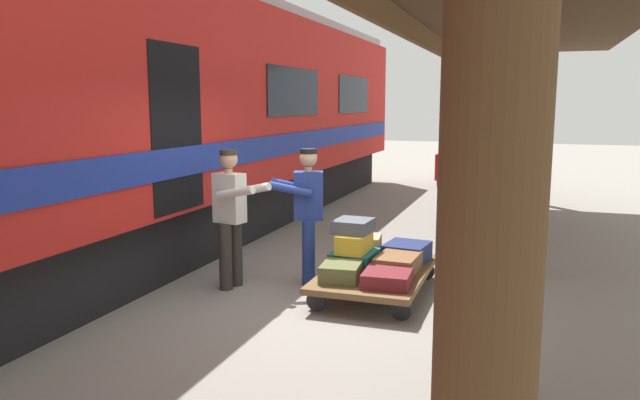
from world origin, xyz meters
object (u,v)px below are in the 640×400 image
at_px(suitcase_slate_roller, 353,226).
at_px(suitcase_maroon_trunk, 388,278).
at_px(luggage_cart, 376,274).
at_px(suitcase_brown_leather, 398,264).
at_px(suitcase_teal_softside, 354,260).
at_px(suitcase_tan_vintage, 366,247).
at_px(porter_by_door, 231,214).
at_px(baggage_tug, 460,163).
at_px(train_car, 75,119).
at_px(suitcase_navy_fabric, 407,252).
at_px(suitcase_yellow_case, 354,242).
at_px(porter_in_overalls, 307,211).
at_px(suitcase_olive_duffel, 341,272).

bearing_deg(suitcase_slate_roller, suitcase_maroon_trunk, 134.33).
bearing_deg(luggage_cart, suitcase_brown_leather, 180.00).
height_order(suitcase_teal_softside, suitcase_tan_vintage, suitcase_tan_vintage).
xyz_separation_m(suitcase_slate_roller, porter_by_door, (1.44, 0.36, 0.12)).
xyz_separation_m(luggage_cart, baggage_tug, (0.16, -10.23, 0.38)).
relative_size(train_car, luggage_cart, 11.08).
bearing_deg(porter_by_door, luggage_cart, -169.04).
xyz_separation_m(suitcase_maroon_trunk, suitcase_teal_softside, (0.53, -0.55, 0.02)).
xyz_separation_m(suitcase_navy_fabric, suitcase_yellow_case, (0.53, 0.56, 0.21)).
relative_size(suitcase_teal_softside, porter_by_door, 0.33).
bearing_deg(porter_in_overalls, porter_by_door, 31.68).
height_order(suitcase_teal_softside, suitcase_yellow_case, suitcase_yellow_case).
distance_m(porter_in_overalls, porter_by_door, 0.94).
height_order(suitcase_navy_fabric, suitcase_tan_vintage, suitcase_tan_vintage).
xyz_separation_m(train_car, suitcase_tan_vintage, (-3.58, -1.03, -1.63)).
relative_size(train_car, suitcase_maroon_trunk, 38.39).
distance_m(train_car, suitcase_maroon_trunk, 4.44).
xyz_separation_m(suitcase_teal_softside, suitcase_olive_duffel, (0.00, 0.55, -0.01)).
xyz_separation_m(suitcase_yellow_case, suitcase_slate_roller, (0.02, -0.04, 0.19)).
bearing_deg(suitcase_olive_duffel, suitcase_navy_fabric, -115.91).
xyz_separation_m(suitcase_yellow_case, baggage_tug, (-0.11, -10.24, 0.01)).
xyz_separation_m(suitcase_teal_softside, suitcase_navy_fabric, (-0.53, -0.55, 0.01)).
bearing_deg(suitcase_navy_fabric, suitcase_maroon_trunk, 90.00).
bearing_deg(suitcase_teal_softside, suitcase_brown_leather, 180.00).
bearing_deg(train_car, baggage_tug, -108.99).
xyz_separation_m(luggage_cart, suitcase_navy_fabric, (-0.26, -0.55, 0.16)).
bearing_deg(suitcase_navy_fabric, luggage_cart, 64.09).
bearing_deg(suitcase_yellow_case, suitcase_slate_roller, -55.82).
bearing_deg(suitcase_yellow_case, baggage_tug, -90.60).
relative_size(suitcase_slate_roller, porter_by_door, 0.27).
distance_m(suitcase_teal_softside, suitcase_yellow_case, 0.22).
bearing_deg(train_car, suitcase_olive_duffel, 178.95).
bearing_deg(suitcase_navy_fabric, suitcase_teal_softside, 45.83).
bearing_deg(suitcase_teal_softside, suitcase_slate_roller, -41.98).
xyz_separation_m(suitcase_slate_roller, porter_in_overalls, (0.64, -0.14, 0.12)).
bearing_deg(train_car, suitcase_navy_fabric, -165.99).
relative_size(suitcase_tan_vintage, porter_in_overalls, 0.26).
distance_m(suitcase_brown_leather, porter_in_overalls, 1.32).
height_order(suitcase_maroon_trunk, suitcase_tan_vintage, suitcase_tan_vintage).
bearing_deg(suitcase_tan_vintage, suitcase_slate_roller, 87.30).
relative_size(suitcase_brown_leather, porter_in_overalls, 0.37).
relative_size(suitcase_olive_duffel, suitcase_yellow_case, 0.88).
distance_m(suitcase_yellow_case, suitcase_slate_roller, 0.20).
distance_m(train_car, porter_in_overalls, 3.19).
bearing_deg(suitcase_yellow_case, porter_in_overalls, -14.51).
xyz_separation_m(suitcase_navy_fabric, baggage_tug, (0.42, -9.69, 0.22)).
bearing_deg(train_car, suitcase_brown_leather, -173.34).
height_order(suitcase_teal_softside, porter_by_door, porter_by_door).
bearing_deg(suitcase_brown_leather, suitcase_slate_roller, -2.29).
bearing_deg(baggage_tug, luggage_cart, 90.88).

